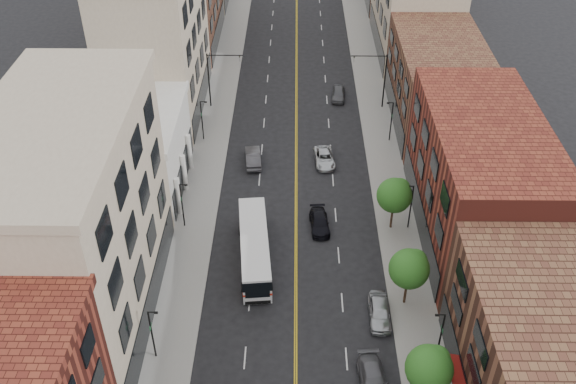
{
  "coord_description": "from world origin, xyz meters",
  "views": [
    {
      "loc": [
        -0.22,
        -24.45,
        40.77
      ],
      "look_at": [
        -0.78,
        23.15,
        5.0
      ],
      "focal_mm": 40.0,
      "sensor_mm": 36.0,
      "label": 1
    }
  ],
  "objects_px": {
    "city_bus": "(254,247)",
    "car_parked_mid": "(373,380)",
    "car_lane_behind": "(253,157)",
    "car_lane_c": "(338,94)",
    "car_lane_b": "(324,158)",
    "car_lane_a": "(319,222)",
    "car_parked_far": "(379,312)"
  },
  "relations": [
    {
      "from": "car_lane_b",
      "to": "car_parked_mid",
      "type": "bearing_deg",
      "value": -90.09
    },
    {
      "from": "car_lane_b",
      "to": "car_lane_behind",
      "type": "bearing_deg",
      "value": 175.93
    },
    {
      "from": "car_lane_b",
      "to": "car_lane_c",
      "type": "distance_m",
      "value": 15.17
    },
    {
      "from": "car_parked_far",
      "to": "car_lane_c",
      "type": "relative_size",
      "value": 1.07
    },
    {
      "from": "city_bus",
      "to": "car_lane_a",
      "type": "xyz_separation_m",
      "value": [
        6.09,
        4.83,
        -1.08
      ]
    },
    {
      "from": "car_parked_far",
      "to": "car_lane_behind",
      "type": "bearing_deg",
      "value": 118.12
    },
    {
      "from": "car_parked_far",
      "to": "car_lane_c",
      "type": "bearing_deg",
      "value": 93.08
    },
    {
      "from": "city_bus",
      "to": "car_lane_behind",
      "type": "bearing_deg",
      "value": 88.04
    },
    {
      "from": "car_parked_mid",
      "to": "car_parked_far",
      "type": "relative_size",
      "value": 1.09
    },
    {
      "from": "city_bus",
      "to": "car_lane_behind",
      "type": "xyz_separation_m",
      "value": [
        -1.04,
        16.02,
        -0.94
      ]
    },
    {
      "from": "car_parked_mid",
      "to": "car_lane_c",
      "type": "xyz_separation_m",
      "value": [
        -0.3,
        44.89,
        0.0
      ]
    },
    {
      "from": "car_lane_behind",
      "to": "car_parked_far",
      "type": "bearing_deg",
      "value": 111.26
    },
    {
      "from": "car_parked_mid",
      "to": "car_lane_c",
      "type": "relative_size",
      "value": 1.17
    },
    {
      "from": "car_parked_mid",
      "to": "car_lane_b",
      "type": "distance_m",
      "value": 30.02
    },
    {
      "from": "car_lane_a",
      "to": "car_lane_c",
      "type": "bearing_deg",
      "value": 78.35
    },
    {
      "from": "car_lane_b",
      "to": "car_lane_c",
      "type": "bearing_deg",
      "value": 75.96
    },
    {
      "from": "city_bus",
      "to": "car_parked_mid",
      "type": "xyz_separation_m",
      "value": [
        9.6,
        -13.73,
        -1.01
      ]
    },
    {
      "from": "car_lane_a",
      "to": "car_lane_b",
      "type": "xyz_separation_m",
      "value": [
        0.86,
        11.34,
        0.01
      ]
    },
    {
      "from": "city_bus",
      "to": "car_parked_far",
      "type": "relative_size",
      "value": 2.61
    },
    {
      "from": "car_parked_far",
      "to": "car_lane_a",
      "type": "height_order",
      "value": "car_parked_far"
    },
    {
      "from": "car_parked_far",
      "to": "car_lane_b",
      "type": "xyz_separation_m",
      "value": [
        -3.81,
        23.08,
        -0.11
      ]
    },
    {
      "from": "car_parked_mid",
      "to": "car_lane_c",
      "type": "height_order",
      "value": "car_lane_c"
    },
    {
      "from": "car_parked_far",
      "to": "city_bus",
      "type": "bearing_deg",
      "value": 148.17
    },
    {
      "from": "car_parked_far",
      "to": "car_lane_b",
      "type": "bearing_deg",
      "value": 100.25
    },
    {
      "from": "city_bus",
      "to": "car_lane_c",
      "type": "xyz_separation_m",
      "value": [
        9.3,
        31.16,
        -1.01
      ]
    },
    {
      "from": "car_lane_c",
      "to": "car_parked_mid",
      "type": "bearing_deg",
      "value": -84.26
    },
    {
      "from": "city_bus",
      "to": "car_lane_a",
      "type": "bearing_deg",
      "value": 32.74
    },
    {
      "from": "car_parked_mid",
      "to": "car_parked_far",
      "type": "height_order",
      "value": "car_parked_far"
    },
    {
      "from": "car_lane_behind",
      "to": "car_lane_c",
      "type": "xyz_separation_m",
      "value": [
        10.34,
        15.14,
        -0.06
      ]
    },
    {
      "from": "city_bus",
      "to": "car_parked_mid",
      "type": "height_order",
      "value": "city_bus"
    },
    {
      "from": "car_parked_mid",
      "to": "car_lane_a",
      "type": "relative_size",
      "value": 1.1
    },
    {
      "from": "car_lane_c",
      "to": "city_bus",
      "type": "bearing_deg",
      "value": -101.26
    }
  ]
}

